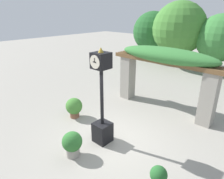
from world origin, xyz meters
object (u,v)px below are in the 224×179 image
object	(u,v)px
pedestal_clock	(102,106)
potted_plant_near_right	(72,143)
potted_plant_far_left	(74,107)
potted_plant_near_left	(158,177)

from	to	relation	value
pedestal_clock	potted_plant_near_right	bearing A→B (deg)	-96.71
pedestal_clock	potted_plant_far_left	distance (m)	2.37
potted_plant_far_left	potted_plant_near_left	bearing A→B (deg)	-10.43
potted_plant_near_right	potted_plant_far_left	size ratio (longest dim) A/B	0.96
pedestal_clock	potted_plant_far_left	size ratio (longest dim) A/B	3.76
pedestal_clock	potted_plant_near_right	distance (m)	1.53
potted_plant_near_left	potted_plant_near_right	bearing A→B (deg)	-164.94
potted_plant_near_right	potted_plant_far_left	distance (m)	2.57
pedestal_clock	potted_plant_near_right	xyz separation A→B (m)	(-0.14, -1.21, -0.92)
potted_plant_near_left	potted_plant_near_right	size ratio (longest dim) A/B	0.81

